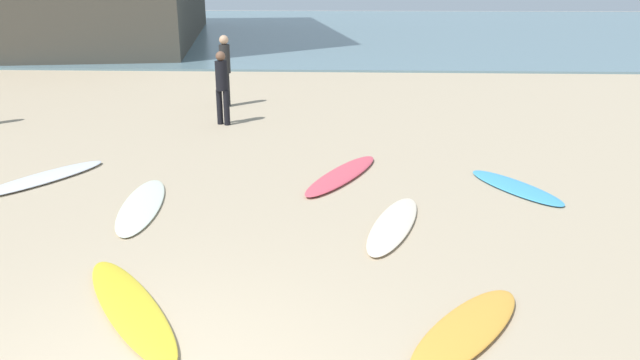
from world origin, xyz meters
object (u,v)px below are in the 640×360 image
surfboard_4 (43,178)px  beachgoer_far (222,84)px  beachgoer_near (225,67)px  surfboard_3 (342,175)px  surfboard_1 (130,307)px  surfboard_0 (515,187)px  surfboard_2 (393,224)px  surfboard_5 (467,329)px  surfboard_6 (142,205)px

surfboard_4 → beachgoer_far: (2.28, 4.21, 0.90)m
beachgoer_near → beachgoer_far: 2.13m
surfboard_3 → surfboard_4: bearing=-150.7°
surfboard_4 → beachgoer_near: beachgoer_near is taller
surfboard_1 → surfboard_3: size_ratio=0.98×
surfboard_0 → surfboard_4: 7.94m
beachgoer_near → surfboard_1: bearing=9.0°
surfboard_1 → surfboard_2: bearing=-176.3°
surfboard_2 → surfboard_3: bearing=125.2°
surfboard_5 → beachgoer_near: (-4.41, 10.69, 1.01)m
surfboard_6 → beachgoer_near: bearing=-96.8°
surfboard_2 → surfboard_6: surfboard_2 is taller
surfboard_0 → surfboard_1: (-5.00, -4.03, 0.01)m
surfboard_2 → surfboard_4: (-5.83, 1.76, 0.00)m
surfboard_3 → surfboard_4: size_ratio=1.07×
surfboard_2 → surfboard_5: 2.66m
surfboard_3 → beachgoer_near: (-3.15, 5.91, 1.01)m
surfboard_0 → surfboard_2: bearing=9.3°
surfboard_4 → surfboard_6: (2.09, -1.17, -0.01)m
surfboard_3 → beachgoer_near: size_ratio=1.36×
beachgoer_near → surfboard_6: bearing=4.7°
surfboard_2 → surfboard_5: (0.53, -2.61, 0.01)m
beachgoer_near → surfboard_5: bearing=26.0°
surfboard_2 → surfboard_0: bearing=55.2°
surfboard_4 → surfboard_5: bearing=-4.5°
surfboard_1 → beachgoer_near: beachgoer_near is taller
surfboard_5 → beachgoer_near: bearing=149.1°
surfboard_0 → beachgoer_near: (-5.99, 6.39, 1.02)m
beachgoer_far → surfboard_4: bearing=-92.8°
beachgoer_far → surfboard_3: bearing=-27.9°
surfboard_3 → surfboard_5: (1.26, -4.78, 0.00)m
surfboard_4 → surfboard_2: bearing=13.2°
surfboard_1 → surfboard_3: (2.16, 4.51, 0.00)m
surfboard_2 → beachgoer_near: (-3.88, 8.07, 1.02)m
surfboard_5 → surfboard_1: bearing=-147.9°
surfboard_4 → beachgoer_far: beachgoer_far is taller
surfboard_0 → surfboard_4: size_ratio=0.84×
surfboard_3 → surfboard_5: 4.94m
surfboard_2 → beachgoer_near: size_ratio=1.18×
surfboard_1 → surfboard_2: surfboard_1 is taller
surfboard_1 → beachgoer_far: size_ratio=1.45×
surfboard_6 → beachgoer_far: size_ratio=1.41×
surfboard_2 → surfboard_6: (-3.74, 0.59, -0.01)m
surfboard_1 → surfboard_5: 3.43m
beachgoer_near → surfboard_4: bearing=-13.5°
surfboard_3 → beachgoer_far: beachgoer_far is taller
surfboard_1 → surfboard_0: bearing=-176.4°
surfboard_1 → surfboard_5: surfboard_5 is taller
surfboard_3 → surfboard_6: 3.40m
surfboard_1 → surfboard_2: size_ratio=1.12×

